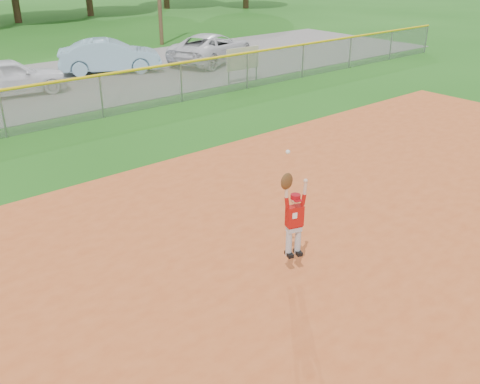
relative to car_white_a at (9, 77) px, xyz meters
name	(u,v)px	position (x,y,z in m)	size (l,w,h in m)	color
ground	(312,218)	(1.41, -15.18, -0.77)	(120.00, 120.00, 0.00)	#1F5E15
clay_infield	(433,275)	(1.41, -18.18, -0.75)	(24.00, 16.00, 0.04)	#CB5624
parking_strip	(39,86)	(1.41, 0.82, -0.76)	(44.00, 10.00, 0.03)	slate
car_white_a	(9,77)	(0.00, 0.00, 0.00)	(1.75, 4.35, 1.48)	white
car_blue	(110,56)	(5.12, 1.33, 0.03)	(1.64, 4.69, 1.55)	#91C1D9
car_white_b	(212,48)	(10.29, 0.20, 0.00)	(2.45, 5.31, 1.47)	silver
sponsor_sign	(243,59)	(8.67, -4.18, 0.24)	(1.72, 0.14, 1.53)	gray
outfield_fence	(101,93)	(1.41, -5.18, 0.11)	(40.06, 0.10, 1.55)	gray
ballplayer	(293,215)	(-0.49, -16.42, 0.42)	(0.54, 0.32, 2.04)	silver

